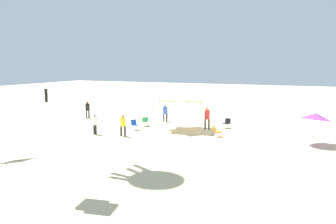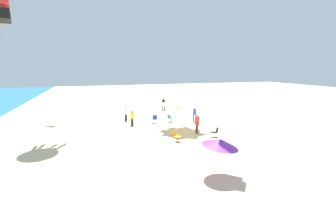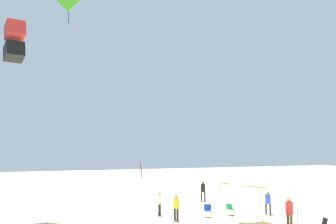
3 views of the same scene
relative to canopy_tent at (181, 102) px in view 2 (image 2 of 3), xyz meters
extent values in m
cube|color=beige|center=(-1.29, -0.71, -2.74)|extent=(120.00, 120.00, 0.10)
cylinder|color=#B7B7BC|center=(-1.31, -1.80, -1.48)|extent=(0.07, 0.07, 2.40)
cylinder|color=#B7B7BC|center=(1.90, -1.17, -1.48)|extent=(0.07, 0.07, 2.40)
cylinder|color=#B7B7BC|center=(-1.90, 1.17, -1.48)|extent=(0.07, 0.07, 2.40)
cylinder|color=#B7B7BC|center=(1.31, 1.80, -1.48)|extent=(0.07, 0.07, 2.40)
cube|color=#D1B784|center=(0.00, 0.00, -0.23)|extent=(3.87, 3.69, 0.10)
pyramid|color=#D1B784|center=(0.00, 0.00, 0.06)|extent=(3.80, 3.61, 0.49)
cylinder|color=silver|center=(-9.66, 1.60, -1.64)|extent=(0.19, 0.30, 2.10)
cone|color=purple|center=(-9.73, 1.47, -0.78)|extent=(2.05, 2.05, 0.79)
cylinder|color=black|center=(-3.64, 1.57, -2.49)|extent=(0.02, 0.02, 0.40)
cylinder|color=black|center=(-3.31, 1.17, -2.49)|extent=(0.02, 0.02, 0.40)
cylinder|color=black|center=(-3.24, 1.90, -2.49)|extent=(0.02, 0.02, 0.40)
cylinder|color=black|center=(-2.91, 1.50, -2.49)|extent=(0.02, 0.02, 0.40)
cube|color=orange|center=(-3.27, 1.53, -2.29)|extent=(0.73, 0.73, 0.03)
cube|color=orange|center=(-3.05, 1.72, -2.08)|extent=(0.42, 0.46, 0.41)
cylinder|color=black|center=(-2.73, -1.67, -2.49)|extent=(0.02, 0.02, 0.40)
cylinder|color=black|center=(-3.24, -1.54, -2.49)|extent=(0.02, 0.02, 0.40)
cylinder|color=black|center=(-2.86, -2.17, -2.49)|extent=(0.02, 0.02, 0.40)
cylinder|color=black|center=(-3.36, -2.05, -2.49)|extent=(0.02, 0.02, 0.40)
cube|color=black|center=(-3.05, -1.86, -2.29)|extent=(0.63, 0.63, 0.03)
cube|color=black|center=(-3.12, -2.14, -2.08)|extent=(0.51, 0.25, 0.41)
cylinder|color=black|center=(3.31, 2.04, -2.49)|extent=(0.02, 0.02, 0.40)
cylinder|color=black|center=(3.09, 1.57, -2.49)|extent=(0.02, 0.02, 0.40)
cylinder|color=black|center=(3.78, 1.82, -2.49)|extent=(0.02, 0.02, 0.40)
cylinder|color=black|center=(3.57, 1.35, -2.49)|extent=(0.02, 0.02, 0.40)
cube|color=blue|center=(3.44, 1.70, -2.29)|extent=(0.69, 0.69, 0.03)
cube|color=blue|center=(3.70, 1.58, -2.08)|extent=(0.32, 0.50, 0.41)
cylinder|color=black|center=(3.49, -0.57, -2.49)|extent=(0.02, 0.02, 0.40)
cylinder|color=black|center=(3.94, -0.31, -2.49)|extent=(0.02, 0.02, 0.40)
cylinder|color=black|center=(3.23, -0.12, -2.49)|extent=(0.02, 0.02, 0.40)
cylinder|color=black|center=(3.68, 0.14, -2.49)|extent=(0.02, 0.02, 0.40)
cube|color=#198C4C|center=(3.58, -0.21, -2.29)|extent=(0.71, 0.71, 0.03)
cube|color=#198C4C|center=(3.44, 0.04, -2.08)|extent=(0.49, 0.36, 0.41)
cylinder|color=silver|center=(9.91, 4.35, -0.98)|extent=(0.06, 0.06, 3.42)
cube|color=black|center=(10.09, 4.35, 0.08)|extent=(0.30, 0.02, 1.10)
cylinder|color=#33384C|center=(10.51, -1.31, -2.29)|extent=(0.15, 0.15, 0.79)
cylinder|color=#33384C|center=(10.47, -1.62, -2.29)|extent=(0.15, 0.15, 0.79)
cylinder|color=black|center=(10.49, -1.46, -1.56)|extent=(0.41, 0.41, 0.68)
sphere|color=#A87A56|center=(10.49, -1.46, -1.09)|extent=(0.26, 0.26, 0.26)
cylinder|color=brown|center=(-1.54, -0.92, -2.27)|extent=(0.16, 0.16, 0.83)
cylinder|color=brown|center=(-1.86, -0.89, -2.27)|extent=(0.16, 0.16, 0.83)
cylinder|color=red|center=(-1.70, -0.91, -1.49)|extent=(0.43, 0.43, 0.72)
sphere|color=tan|center=(-1.70, -0.91, -1.00)|extent=(0.27, 0.27, 0.27)
cylinder|color=black|center=(5.27, 4.52, -2.32)|extent=(0.14, 0.14, 0.74)
cylinder|color=black|center=(5.52, 4.38, -2.32)|extent=(0.14, 0.14, 0.74)
cylinder|color=white|center=(5.40, 4.45, -1.63)|extent=(0.38, 0.38, 0.64)
sphere|color=beige|center=(5.40, 4.45, -1.19)|extent=(0.24, 0.24, 0.24)
cylinder|color=black|center=(3.29, 4.16, -2.31)|extent=(0.15, 0.15, 0.75)
cylinder|color=black|center=(3.01, 4.09, -2.31)|extent=(0.15, 0.15, 0.75)
cylinder|color=yellow|center=(3.15, 4.13, -1.61)|extent=(0.39, 0.39, 0.65)
sphere|color=tan|center=(3.15, 4.13, -1.17)|extent=(0.24, 0.24, 0.24)
cylinder|color=#33384C|center=(2.76, -2.85, -2.31)|extent=(0.15, 0.15, 0.74)
cylinder|color=#33384C|center=(2.93, -2.61, -2.31)|extent=(0.15, 0.15, 0.74)
cylinder|color=blue|center=(2.84, -2.73, -1.62)|extent=(0.39, 0.39, 0.65)
sphere|color=tan|center=(2.84, -2.73, -1.18)|extent=(0.24, 0.24, 0.24)
cylinder|color=orange|center=(14.35, 17.76, 8.84)|extent=(1.36, 0.50, 2.19)
cube|color=black|center=(1.99, 14.12, 7.17)|extent=(1.33, 1.18, 1.08)
camera|label=1|loc=(-9.68, 25.18, 2.62)|focal=36.32mm
camera|label=2|loc=(-20.47, 7.94, 3.24)|focal=25.28mm
camera|label=3|loc=(-19.94, 13.66, 1.99)|focal=40.70mm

